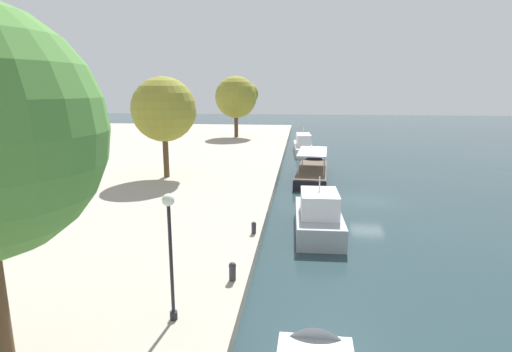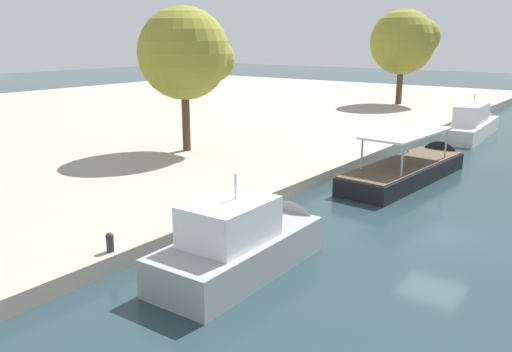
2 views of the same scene
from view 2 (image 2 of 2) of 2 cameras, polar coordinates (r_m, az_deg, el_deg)
ground_plane at (r=23.02m, az=18.73°, el=-5.93°), size 220.00×220.00×0.00m
motor_yacht_1 at (r=18.64m, az=-0.82°, el=-7.46°), size 7.81×2.85×4.34m
tour_boat_2 at (r=31.57m, az=16.30°, el=0.49°), size 11.54×3.54×3.80m
motor_yacht_3 at (r=46.67m, az=22.24°, el=4.98°), size 10.99×2.79×4.18m
mooring_bollard_1 at (r=19.00m, az=-15.36°, el=-6.77°), size 0.28×0.28×0.69m
tree_0 at (r=34.21m, az=-7.39°, el=12.70°), size 5.76×5.76×9.04m
tree_1 at (r=61.20m, az=15.50°, el=13.55°), size 6.90×7.08×10.09m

